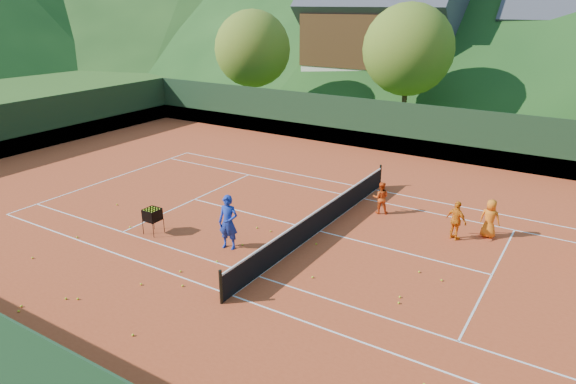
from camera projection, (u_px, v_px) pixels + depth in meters
The scene contains 37 objects.
ground at pixel (319, 232), 19.87m from camera, with size 400.00×400.00×0.00m, color #274B17.
clay_court at pixel (319, 231), 19.87m from camera, with size 40.00×24.00×0.02m, color #AE3D1C.
coach at pixel (228, 222), 18.17m from camera, with size 0.73×0.48×2.00m, color #18309F.
student_a at pixel (381, 198), 21.34m from camera, with size 0.67×0.52×1.37m, color #DA4913.
student_b at pixel (456, 221), 18.94m from camera, with size 0.88×0.37×1.50m, color orange.
student_c at pixel (490, 218), 19.14m from camera, with size 0.73×0.47×1.49m, color orange.
tennis_ball_0 at pixel (117, 204), 22.37m from camera, with size 0.07×0.07×0.07m, color #C1DB24.
tennis_ball_1 at pixel (243, 245), 18.67m from camera, with size 0.07×0.07×0.07m, color #C1DB24.
tennis_ball_2 at pixel (133, 335), 13.62m from camera, with size 0.07×0.07×0.07m, color #C1DB24.
tennis_ball_3 at pixel (19, 311), 14.67m from camera, with size 0.07×0.07×0.07m, color #C1DB24.
tennis_ball_4 at pixel (130, 227), 20.14m from camera, with size 0.07×0.07×0.07m, color #C1DB24.
tennis_ball_5 at pixel (400, 297), 15.37m from camera, with size 0.07×0.07×0.07m, color #C1DB24.
tennis_ball_6 at pixel (78, 299), 15.27m from camera, with size 0.07×0.07×0.07m, color #C1DB24.
tennis_ball_7 at pixel (141, 284), 16.07m from camera, with size 0.07×0.07×0.07m, color #C1DB24.
tennis_ball_8 at pixel (316, 244), 18.74m from camera, with size 0.07×0.07×0.07m, color #C1DB24.
tennis_ball_9 at pixel (32, 258), 17.72m from camera, with size 0.07×0.07×0.07m, color #C1DB24.
tennis_ball_12 at pixel (271, 231), 19.78m from camera, with size 0.07×0.07×0.07m, color #C1DB24.
tennis_ball_13 at pixel (255, 258), 17.72m from camera, with size 0.07×0.07×0.07m, color #C1DB24.
tennis_ball_15 at pixel (180, 271), 16.83m from camera, with size 0.07×0.07×0.07m, color #C1DB24.
tennis_ball_16 at pixel (217, 261), 17.47m from camera, with size 0.07×0.07×0.07m, color #C1DB24.
tennis_ball_17 at pixel (182, 286), 15.98m from camera, with size 0.07×0.07×0.07m, color #C1DB24.
tennis_ball_18 at pixel (257, 228), 20.07m from camera, with size 0.07×0.07×0.07m, color #C1DB24.
tennis_ball_19 at pixel (419, 272), 16.80m from camera, with size 0.07×0.07×0.07m, color #C1DB24.
tennis_ball_20 at pixel (21, 306), 14.91m from camera, with size 0.07×0.07×0.07m, color #C1DB24.
tennis_ball_21 at pixel (442, 280), 16.30m from camera, with size 0.07×0.07×0.07m, color #C1DB24.
tennis_ball_22 at pixel (399, 303), 15.07m from camera, with size 0.07×0.07×0.07m, color #C1DB24.
tennis_ball_23 at pixel (77, 237), 19.28m from camera, with size 0.07×0.07×0.07m, color #C1DB24.
tennis_ball_24 at pixel (66, 299), 15.29m from camera, with size 0.07×0.07×0.07m, color #C1DB24.
tennis_ball_25 at pixel (232, 238), 19.18m from camera, with size 0.07×0.07×0.07m, color #C1DB24.
tennis_ball_26 at pixel (313, 277), 16.47m from camera, with size 0.07×0.07×0.07m, color #C1DB24.
court_lines at pixel (319, 231), 19.86m from camera, with size 23.83×11.03×0.00m.
tennis_net at pixel (320, 219), 19.69m from camera, with size 0.10×12.07×1.10m.
perimeter_fence at pixel (320, 201), 19.43m from camera, with size 40.40×24.24×3.00m.
ball_hopper at pixel (152, 215), 19.43m from camera, with size 0.57×0.57×1.00m.
chalet_left at pixel (383, 33), 46.71m from camera, with size 13.80×9.93×12.92m.
tree_a at pixel (253, 49), 40.43m from camera, with size 6.00×6.00×7.88m.
tree_b at pixel (408, 50), 35.94m from camera, with size 6.40×6.40×8.40m.
Camera 1 is at (8.57, -15.98, 8.37)m, focal length 32.00 mm.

